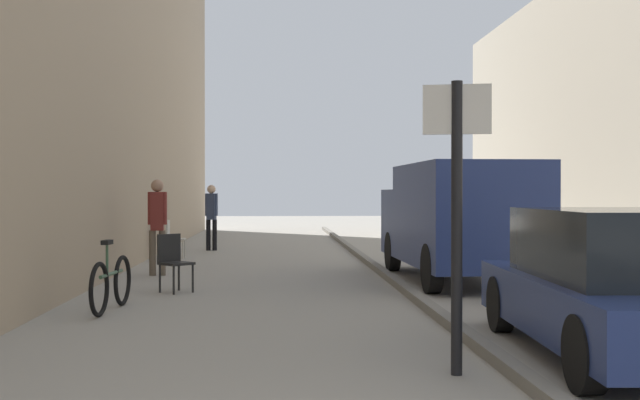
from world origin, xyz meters
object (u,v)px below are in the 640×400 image
(pedestrian_main_foreground, at_px, (211,213))
(cafe_chair_near_window, at_px, (173,258))
(delivery_van, at_px, (457,218))
(street_sign_post, at_px, (457,200))
(bicycle_leaning, at_px, (111,283))
(cafe_chair_by_doorway, at_px, (173,236))
(pedestrian_mid_block, at_px, (157,220))
(parked_car, at_px, (619,285))

(pedestrian_main_foreground, bearing_deg, cafe_chair_near_window, -76.72)
(pedestrian_main_foreground, bearing_deg, delivery_van, -44.43)
(pedestrian_main_foreground, distance_m, delivery_van, 9.38)
(street_sign_post, distance_m, cafe_chair_near_window, 6.92)
(bicycle_leaning, xyz_separation_m, cafe_chair_near_window, (0.57, 2.03, 0.17))
(delivery_van, distance_m, cafe_chair_by_doorway, 7.89)
(bicycle_leaning, bearing_deg, pedestrian_main_foreground, 93.08)
(pedestrian_main_foreground, distance_m, cafe_chair_by_doorway, 2.75)
(street_sign_post, bearing_deg, bicycle_leaning, -33.65)
(bicycle_leaning, xyz_separation_m, cafe_chair_by_doorway, (-0.30, 8.68, 0.17))
(pedestrian_main_foreground, relative_size, cafe_chair_near_window, 1.95)
(pedestrian_mid_block, bearing_deg, cafe_chair_near_window, 101.86)
(cafe_chair_near_window, bearing_deg, pedestrian_mid_block, -119.37)
(street_sign_post, xyz_separation_m, cafe_chair_near_window, (-3.27, 6.01, -1.00))
(parked_car, distance_m, cafe_chair_by_doorway, 13.37)
(pedestrian_mid_block, xyz_separation_m, cafe_chair_near_window, (0.64, -2.60, -0.54))
(parked_car, bearing_deg, cafe_chair_by_doorway, 118.89)
(delivery_van, relative_size, parked_car, 1.23)
(pedestrian_main_foreground, relative_size, pedestrian_mid_block, 0.98)
(delivery_van, xyz_separation_m, parked_car, (0.04, -6.75, -0.45))
(bicycle_leaning, relative_size, cafe_chair_near_window, 1.88)
(pedestrian_mid_block, relative_size, bicycle_leaning, 1.06)
(bicycle_leaning, bearing_deg, delivery_van, 36.95)
(street_sign_post, relative_size, cafe_chair_by_doorway, 2.77)
(cafe_chair_near_window, relative_size, cafe_chair_by_doorway, 1.00)
(cafe_chair_near_window, xyz_separation_m, cafe_chair_by_doorway, (-0.87, 6.64, 0.00))
(pedestrian_main_foreground, height_order, street_sign_post, street_sign_post)
(pedestrian_mid_block, height_order, delivery_van, delivery_van)
(pedestrian_main_foreground, bearing_deg, parked_car, -58.07)
(street_sign_post, relative_size, bicycle_leaning, 1.47)
(pedestrian_main_foreground, height_order, parked_car, pedestrian_main_foreground)
(bicycle_leaning, bearing_deg, cafe_chair_by_doorway, 97.30)
(pedestrian_mid_block, distance_m, parked_car, 9.77)
(cafe_chair_near_window, bearing_deg, bicycle_leaning, 31.13)
(cafe_chair_near_window, bearing_deg, street_sign_post, 75.34)
(delivery_van, bearing_deg, bicycle_leaning, -149.78)
(pedestrian_mid_block, distance_m, street_sign_post, 9.47)
(delivery_van, relative_size, bicycle_leaning, 2.99)
(pedestrian_mid_block, height_order, cafe_chair_near_window, pedestrian_mid_block)
(delivery_van, relative_size, street_sign_post, 2.03)
(pedestrian_mid_block, bearing_deg, bicycle_leaning, 88.87)
(bicycle_leaning, distance_m, cafe_chair_by_doorway, 8.68)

